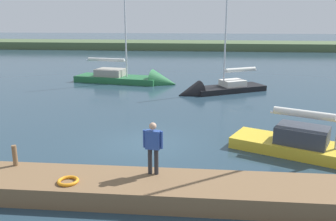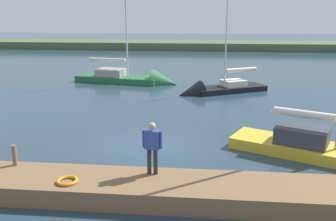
% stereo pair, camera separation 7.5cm
% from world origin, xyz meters
% --- Properties ---
extents(ground_plane, '(200.00, 200.00, 0.00)m').
position_xyz_m(ground_plane, '(0.00, 0.00, 0.00)').
color(ground_plane, '#263D4C').
extents(far_shoreline, '(180.00, 8.00, 2.40)m').
position_xyz_m(far_shoreline, '(0.00, -46.96, 0.00)').
color(far_shoreline, '#4C603D').
rests_on(far_shoreline, ground_plane).
extents(dock_pier, '(25.42, 1.98, 0.62)m').
position_xyz_m(dock_pier, '(0.00, 4.75, 0.31)').
color(dock_pier, brown).
rests_on(dock_pier, ground_plane).
extents(mooring_post_near, '(0.16, 0.16, 0.72)m').
position_xyz_m(mooring_post_near, '(3.81, 4.06, 0.98)').
color(mooring_post_near, brown).
rests_on(mooring_post_near, dock_pier).
extents(life_ring_buoy, '(0.66, 0.66, 0.10)m').
position_xyz_m(life_ring_buoy, '(1.56, 5.15, 0.67)').
color(life_ring_buoy, orange).
rests_on(life_ring_buoy, dock_pier).
extents(sailboat_far_left, '(9.11, 3.92, 8.98)m').
position_xyz_m(sailboat_far_left, '(3.21, -14.80, 0.17)').
color(sailboat_far_left, '#236638').
rests_on(sailboat_far_left, ground_plane).
extents(sailboat_outer_mooring, '(7.03, 4.95, 7.69)m').
position_xyz_m(sailboat_outer_mooring, '(-3.33, -11.36, 0.12)').
color(sailboat_outer_mooring, black).
rests_on(sailboat_outer_mooring, ground_plane).
extents(person_on_dock, '(0.65, 0.28, 1.73)m').
position_xyz_m(person_on_dock, '(-0.96, 4.27, 1.62)').
color(person_on_dock, '#28282D').
rests_on(person_on_dock, dock_pier).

